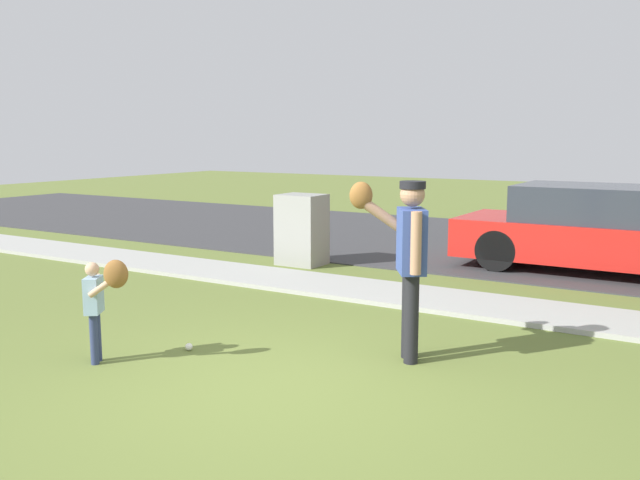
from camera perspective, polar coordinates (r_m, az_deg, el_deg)
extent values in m
plane|color=olive|center=(8.86, 9.50, -5.22)|extent=(48.00, 48.00, 0.00)
cube|color=#A3A39E|center=(8.95, 9.74, -4.89)|extent=(36.00, 1.20, 0.06)
cube|color=#38383A|center=(13.64, 17.52, -0.59)|extent=(36.00, 6.80, 0.02)
cylinder|color=black|center=(6.48, 7.57, -6.49)|extent=(0.13, 0.13, 0.84)
cylinder|color=black|center=(6.64, 7.34, -6.12)|extent=(0.13, 0.13, 0.84)
cube|color=#33478C|center=(6.41, 7.58, -0.07)|extent=(0.41, 0.46, 0.60)
sphere|color=#A87A5B|center=(6.36, 7.65, 3.77)|extent=(0.23, 0.23, 0.23)
cylinder|color=black|center=(6.35, 7.67, 4.53)|extent=(0.24, 0.24, 0.07)
cylinder|color=#A87A5B|center=(6.16, 7.94, -0.26)|extent=(0.10, 0.10, 0.56)
cylinder|color=#A87A5B|center=(6.60, 5.10, 2.10)|extent=(0.49, 0.36, 0.40)
ellipsoid|color=brown|center=(6.56, 3.41, 3.71)|extent=(0.26, 0.24, 0.26)
cylinder|color=navy|center=(6.86, -17.95, -7.59)|extent=(0.08, 0.08, 0.48)
cylinder|color=navy|center=(6.77, -18.18, -7.81)|extent=(0.08, 0.08, 0.48)
cube|color=#8CADC6|center=(6.71, -18.22, -4.35)|extent=(0.23, 0.26, 0.34)
sphere|color=tan|center=(6.66, -18.32, -2.30)|extent=(0.13, 0.13, 0.13)
cylinder|color=tan|center=(6.84, -17.89, -4.00)|extent=(0.06, 0.06, 0.32)
cylinder|color=tan|center=(6.51, -17.42, -3.61)|extent=(0.28, 0.21, 0.23)
ellipsoid|color=brown|center=(6.46, -16.51, -2.71)|extent=(0.26, 0.24, 0.26)
sphere|color=white|center=(7.01, -10.78, -8.67)|extent=(0.07, 0.07, 0.07)
cube|color=gray|center=(11.28, -1.51, 0.87)|extent=(0.72, 0.59, 1.16)
cube|color=red|center=(11.46, 21.50, -0.03)|extent=(4.00, 1.75, 0.60)
cube|color=#2D333D|center=(11.40, 21.65, 2.83)|extent=(2.20, 1.61, 0.55)
cylinder|color=black|center=(12.48, 16.47, 0.17)|extent=(0.64, 0.22, 0.64)
cylinder|color=black|center=(11.03, 14.40, -0.84)|extent=(0.64, 0.22, 0.64)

